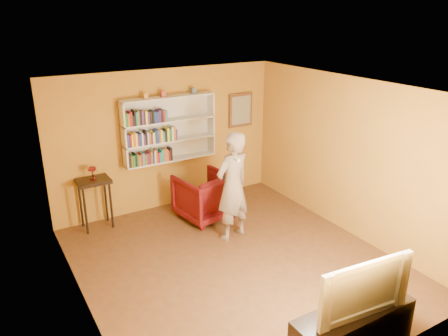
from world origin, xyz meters
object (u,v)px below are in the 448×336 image
at_px(person, 233,186).
at_px(television, 358,284).
at_px(console_table, 94,188).
at_px(ruby_lustre, 92,170).
at_px(tv_cabinet, 352,330).
at_px(armchair, 205,196).
at_px(bookshelf, 168,129).

bearing_deg(person, television, 72.22).
relative_size(console_table, ruby_lustre, 3.83).
height_order(console_table, ruby_lustre, ruby_lustre).
bearing_deg(tv_cabinet, person, 86.00).
bearing_deg(television, armchair, 93.10).
height_order(console_table, armchair, console_table).
bearing_deg(bookshelf, armchair, -67.02).
height_order(ruby_lustre, person, person).
distance_m(tv_cabinet, television, 0.62).
xyz_separation_m(ruby_lustre, person, (1.91, -1.54, -0.16)).
height_order(ruby_lustre, armchair, ruby_lustre).
relative_size(ruby_lustre, person, 0.13).
relative_size(bookshelf, television, 1.51).
xyz_separation_m(bookshelf, ruby_lustre, (-1.52, -0.16, -0.50)).
distance_m(bookshelf, armchair, 1.45).
height_order(bookshelf, television, bookshelf).
relative_size(person, television, 1.58).
relative_size(tv_cabinet, television, 1.28).
height_order(console_table, television, television).
xyz_separation_m(armchair, television, (-0.16, -3.87, 0.46)).
xyz_separation_m(person, television, (-0.21, -2.96, -0.05)).
height_order(person, tv_cabinet, person).
xyz_separation_m(armchair, tv_cabinet, (-0.16, -3.87, -0.16)).
bearing_deg(armchair, ruby_lustre, -27.72).
height_order(armchair, person, person).
relative_size(armchair, television, 0.79).
bearing_deg(console_table, armchair, -18.89).
height_order(armchair, television, television).
xyz_separation_m(ruby_lustre, armchair, (1.86, -0.63, -0.67)).
distance_m(ruby_lustre, person, 2.45).
bearing_deg(ruby_lustre, armchair, -18.89).
distance_m(bookshelf, console_table, 1.74).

